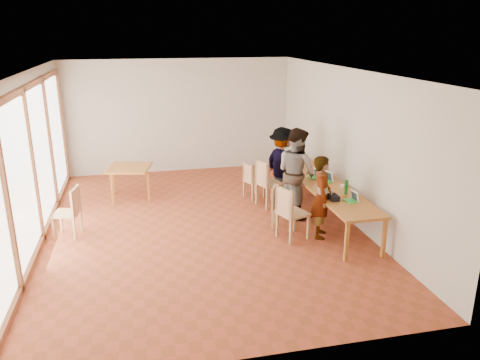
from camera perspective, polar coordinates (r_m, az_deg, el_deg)
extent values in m
plane|color=#9F4126|center=(9.32, -4.77, -5.63)|extent=(8.00, 8.00, 0.00)
cube|color=beige|center=(12.72, -7.47, 7.72)|extent=(6.00, 0.10, 3.00)
cube|color=beige|center=(5.11, 1.12, -7.66)|extent=(6.00, 0.10, 3.00)
cube|color=beige|center=(9.67, 12.93, 4.23)|extent=(0.10, 8.00, 3.00)
cube|color=white|center=(8.96, -24.13, 2.03)|extent=(0.10, 8.00, 3.00)
cube|color=white|center=(8.58, -5.29, 13.22)|extent=(6.00, 8.00, 0.04)
cube|color=#B76A28|center=(9.65, 10.02, -0.41)|extent=(0.80, 4.00, 0.05)
cube|color=#B76A28|center=(8.01, 12.87, -7.38)|extent=(0.06, 0.06, 0.70)
cube|color=#B76A28|center=(11.38, 4.66, 0.66)|extent=(0.06, 0.06, 0.70)
cube|color=#B76A28|center=(8.31, 17.15, -6.80)|extent=(0.06, 0.06, 0.70)
cube|color=#B76A28|center=(11.60, 7.88, 0.87)|extent=(0.06, 0.06, 0.70)
cube|color=#B76A28|center=(10.87, -13.36, 1.46)|extent=(0.90, 0.90, 0.05)
cube|color=#B76A28|center=(10.63, -15.32, -1.20)|extent=(0.05, 0.05, 0.70)
cube|color=#B76A28|center=(11.37, -15.18, 0.05)|extent=(0.05, 0.05, 0.70)
cube|color=#B76A28|center=(10.61, -11.12, -0.92)|extent=(0.05, 0.05, 0.70)
cube|color=#B76A28|center=(11.35, -11.25, 0.32)|extent=(0.05, 0.05, 0.70)
cube|color=tan|center=(8.67, 6.50, -4.06)|extent=(0.61, 0.61, 0.05)
cube|color=tan|center=(8.44, 5.43, -2.66)|extent=(0.20, 0.46, 0.50)
cube|color=tan|center=(9.12, 5.17, -3.46)|extent=(0.51, 0.51, 0.04)
cube|color=tan|center=(9.06, 4.10, -2.08)|extent=(0.19, 0.37, 0.41)
cube|color=tan|center=(10.74, 1.74, -0.10)|extent=(0.50, 0.50, 0.04)
cube|color=tan|center=(10.58, 1.00, 0.86)|extent=(0.18, 0.37, 0.40)
cube|color=tan|center=(10.26, 3.67, -0.43)|extent=(0.61, 0.61, 0.05)
cube|color=tan|center=(10.06, 2.68, 0.86)|extent=(0.19, 0.47, 0.50)
cube|color=tan|center=(9.27, -20.44, -3.84)|extent=(0.52, 0.52, 0.04)
cube|color=tan|center=(9.12, -19.42, -2.38)|extent=(0.13, 0.44, 0.46)
imported|color=gray|center=(8.71, 9.95, -2.05)|extent=(0.56, 0.66, 1.55)
imported|color=gray|center=(9.63, 6.90, 0.95)|extent=(0.98, 1.09, 1.85)
imported|color=gray|center=(10.54, 5.18, 1.96)|extent=(0.91, 1.21, 1.66)
cube|color=green|center=(8.65, 13.31, -2.51)|extent=(0.19, 0.25, 0.02)
cube|color=white|center=(8.67, 13.82, -1.90)|extent=(0.09, 0.22, 0.20)
cube|color=green|center=(9.67, 10.33, -0.15)|extent=(0.25, 0.30, 0.03)
cube|color=white|center=(9.70, 10.80, 0.47)|extent=(0.14, 0.25, 0.22)
cube|color=green|center=(9.90, 8.92, 0.35)|extent=(0.19, 0.25, 0.02)
cube|color=white|center=(9.91, 9.36, 0.86)|extent=(0.09, 0.22, 0.19)
imported|color=yellow|center=(11.08, 7.41, 2.49)|extent=(0.12, 0.12, 0.09)
cylinder|color=#167222|center=(8.99, 12.83, -0.84)|extent=(0.07, 0.07, 0.28)
cylinder|color=silver|center=(10.51, 9.53, 1.53)|extent=(0.07, 0.07, 0.09)
cylinder|color=white|center=(9.38, 12.36, -0.73)|extent=(0.08, 0.08, 0.06)
cube|color=#C54271|center=(8.95, 11.49, -1.72)|extent=(0.05, 0.10, 0.01)
cube|color=black|center=(8.68, 11.31, -2.08)|extent=(0.16, 0.26, 0.09)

